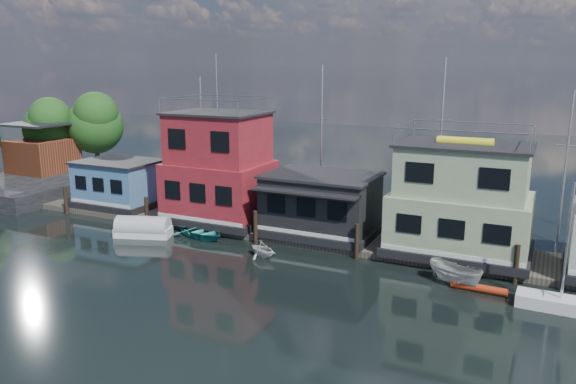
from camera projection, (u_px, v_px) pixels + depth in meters
The scene contains 15 objects.
ground at pixel (236, 308), 27.34m from camera, with size 160.00×160.00×0.00m, color black.
dock at pixel (328, 237), 37.84m from camera, with size 48.00×5.00×0.40m, color #595147.
houseboat_blue at pixel (119, 183), 44.98m from camera, with size 6.40×4.90×3.66m.
houseboat_red at pixel (219, 170), 40.54m from camera, with size 7.40×5.90×11.86m.
houseboat_dark at pixel (321, 204), 37.53m from camera, with size 7.40×6.10×4.06m.
houseboat_green at pixel (461, 202), 33.49m from camera, with size 8.40×5.90×7.03m.
pilings at pixel (306, 234), 35.31m from camera, with size 42.28×0.28×2.20m.
background_masts at pixel (422, 151), 39.89m from camera, with size 36.40×0.16×12.00m.
shore at pixel (44, 149), 53.39m from camera, with size 12.40×15.72×8.24m.
tarp_runabout at pixel (143, 228), 38.44m from camera, with size 4.05×2.63×1.53m.
dinghy_teal at pixel (202, 231), 38.29m from camera, with size 2.88×4.04×0.84m, color teal.
red_kayak at pixel (479, 288), 29.21m from camera, with size 0.42×0.42×2.84m, color #BA3113.
day_sailer at pixel (560, 302), 27.02m from camera, with size 4.04×1.44×6.32m.
motorboat at pixel (456, 274), 29.98m from camera, with size 1.23×3.27×1.26m, color beige.
dinghy_white at pixel (262, 249), 34.37m from camera, with size 1.75×2.03×1.07m, color silver.
Camera 1 is at (13.26, -21.77, 11.68)m, focal length 35.00 mm.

